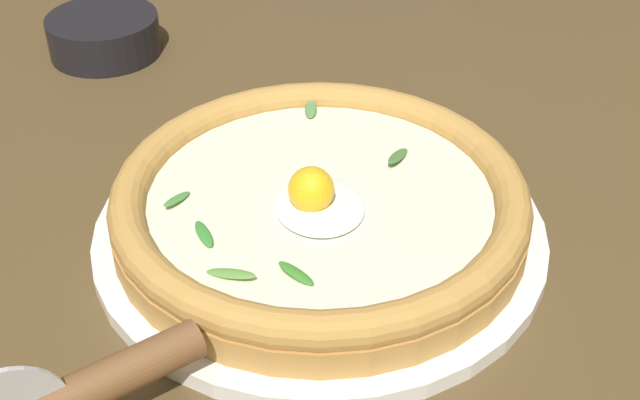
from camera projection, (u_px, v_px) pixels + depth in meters
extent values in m
cube|color=brown|center=(360.00, 225.00, 0.61)|extent=(2.40, 2.40, 0.03)
cylinder|color=white|center=(320.00, 230.00, 0.57)|extent=(0.31, 0.31, 0.01)
cylinder|color=#C38C45|center=(320.00, 212.00, 0.56)|extent=(0.28, 0.28, 0.02)
torus|color=#BD8943|center=(320.00, 193.00, 0.55)|extent=(0.28, 0.28, 0.02)
cylinder|color=#EAE6CA|center=(320.00, 198.00, 0.55)|extent=(0.24, 0.24, 0.00)
ellipsoid|color=white|center=(319.00, 205.00, 0.54)|extent=(0.07, 0.06, 0.01)
sphere|color=yellow|center=(311.00, 190.00, 0.53)|extent=(0.03, 0.03, 0.03)
ellipsoid|color=#367D27|center=(296.00, 273.00, 0.49)|extent=(0.03, 0.02, 0.01)
ellipsoid|color=#5E9340|center=(231.00, 274.00, 0.49)|extent=(0.02, 0.03, 0.01)
ellipsoid|color=#518249|center=(311.00, 109.00, 0.64)|extent=(0.03, 0.01, 0.01)
ellipsoid|color=#357E30|center=(204.00, 234.00, 0.52)|extent=(0.03, 0.01, 0.01)
ellipsoid|color=#4A8B3F|center=(177.00, 199.00, 0.54)|extent=(0.02, 0.02, 0.01)
ellipsoid|color=#4B7A39|center=(398.00, 156.00, 0.59)|extent=(0.03, 0.03, 0.01)
cylinder|color=black|center=(104.00, 35.00, 0.79)|extent=(0.11, 0.11, 0.04)
cylinder|color=brown|center=(120.00, 374.00, 0.42)|extent=(0.06, 0.09, 0.02)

